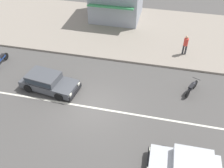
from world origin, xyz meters
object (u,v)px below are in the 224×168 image
object	(u,v)px
motorcycle_0	(192,87)
hatchback_silver_1	(188,165)
hatchback_dark_grey_4	(47,81)
pedestrian_near_clock	(186,44)
motorcycle_2	(1,60)

from	to	relation	value
motorcycle_0	hatchback_silver_1	bearing A→B (deg)	-92.51
motorcycle_0	hatchback_dark_grey_4	bearing A→B (deg)	-169.50
hatchback_dark_grey_4	motorcycle_0	size ratio (longest dim) A/B	2.44
motorcycle_0	pedestrian_near_clock	size ratio (longest dim) A/B	1.03
hatchback_dark_grey_4	motorcycle_0	distance (m)	9.57
hatchback_dark_grey_4	pedestrian_near_clock	xyz separation A→B (m)	(8.84, 6.12, 0.49)
hatchback_dark_grey_4	pedestrian_near_clock	size ratio (longest dim) A/B	2.52
hatchback_silver_1	pedestrian_near_clock	xyz separation A→B (m)	(-0.31, 10.55, 0.49)
motorcycle_0	motorcycle_2	distance (m)	13.98
hatchback_silver_1	pedestrian_near_clock	distance (m)	10.56
hatchback_silver_1	hatchback_dark_grey_4	xyz separation A→B (m)	(-9.14, 4.43, 0.00)
hatchback_dark_grey_4	motorcycle_2	distance (m)	4.91
hatchback_silver_1	motorcycle_0	distance (m)	6.18
hatchback_silver_1	hatchback_dark_grey_4	distance (m)	10.16
motorcycle_2	pedestrian_near_clock	world-z (taller)	pedestrian_near_clock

